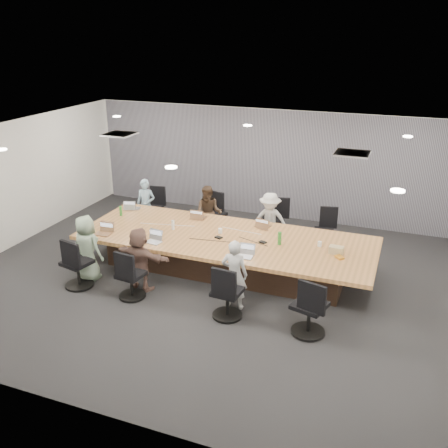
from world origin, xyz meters
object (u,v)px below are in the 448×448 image
(chair_7, at_px, (309,310))
(laptop_0, at_px, (134,208))
(chair_6, at_px, (227,296))
(laptop_1, at_px, (199,217))
(laptop_5, at_px, (153,242))
(laptop_6, at_px, (244,257))
(bottle_clear, at_px, (173,225))
(laptop_4, at_px, (103,234))
(chair_0, at_px, (153,211))
(person_5, at_px, (140,259))
(person_4, at_px, (87,248))
(chair_5, at_px, (131,278))
(bottle_green_right, at_px, (280,238))
(person_1, at_px, (209,213))
(chair_3, at_px, (324,235))
(snack_packet, at_px, (339,257))
(stapler, at_px, (243,246))
(conference_table, at_px, (226,252))
(chair_2, at_px, (274,225))
(person_6, at_px, (234,274))
(person_2, at_px, (270,221))
(laptop_2, at_px, (263,226))
(canvas_bag, at_px, (336,250))
(person_0, at_px, (146,205))
(chair_1, at_px, (214,218))
(mug_brown, at_px, (103,224))
(bottle_green_left, at_px, (121,211))

(chair_7, distance_m, laptop_0, 5.32)
(chair_6, height_order, laptop_1, chair_6)
(laptop_5, bearing_deg, laptop_6, 6.83)
(bottle_clear, bearing_deg, laptop_4, -148.40)
(chair_0, xyz_separation_m, chair_7, (4.69, -3.40, 0.07))
(person_5, bearing_deg, person_4, 7.15)
(laptop_6, bearing_deg, chair_5, -157.27)
(person_5, bearing_deg, bottle_green_right, -142.98)
(person_1, height_order, bottle_green_right, person_1)
(chair_3, relative_size, snack_packet, 4.41)
(chair_0, height_order, stapler, stapler)
(conference_table, xyz_separation_m, chair_2, (0.54, 1.70, 0.04))
(laptop_4, bearing_deg, person_6, -15.49)
(chair_7, height_order, person_2, person_2)
(bottle_green_right, bearing_deg, chair_3, 70.92)
(chair_2, xyz_separation_m, laptop_4, (-2.94, -2.50, 0.31))
(laptop_0, relative_size, person_1, 0.22)
(chair_5, xyz_separation_m, snack_packet, (3.54, 1.49, 0.37))
(person_1, distance_m, person_6, 3.14)
(laptop_2, relative_size, laptop_5, 1.04)
(conference_table, relative_size, chair_3, 8.16)
(laptop_4, xyz_separation_m, stapler, (2.91, 0.40, 0.02))
(bottle_green_right, bearing_deg, chair_2, 108.82)
(chair_2, height_order, laptop_1, chair_2)
(laptop_1, bearing_deg, person_5, 81.78)
(canvas_bag, bearing_deg, chair_5, -154.07)
(bottle_green_right, bearing_deg, canvas_bag, -1.06)
(chair_2, bearing_deg, person_4, 27.58)
(person_0, relative_size, laptop_1, 4.17)
(chair_6, relative_size, bottle_green_right, 3.16)
(chair_0, xyz_separation_m, person_6, (3.27, -3.05, 0.28))
(laptop_0, height_order, person_5, person_5)
(person_5, bearing_deg, laptop_1, -90.55)
(person_0, relative_size, person_5, 1.03)
(stapler, bearing_deg, person_1, 106.46)
(laptop_6, relative_size, canvas_bag, 1.12)
(laptop_0, xyz_separation_m, laptop_6, (3.27, -1.60, 0.00))
(chair_1, xyz_separation_m, mug_brown, (-1.72, -2.10, 0.38))
(chair_3, relative_size, person_4, 0.55)
(chair_0, distance_m, chair_5, 3.67)
(conference_table, xyz_separation_m, bottle_green_left, (-2.64, 0.29, 0.45))
(conference_table, xyz_separation_m, laptop_0, (-2.60, 0.80, 0.35))
(conference_table, xyz_separation_m, person_1, (-0.93, 1.35, 0.25))
(chair_3, distance_m, person_2, 1.25)
(laptop_4, height_order, laptop_6, same)
(person_0, bearing_deg, bottle_green_right, -30.30)
(chair_2, bearing_deg, conference_table, 53.88)
(person_1, bearing_deg, chair_7, -54.38)
(laptop_6, bearing_deg, person_6, -92.66)
(chair_3, bearing_deg, person_0, -6.53)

